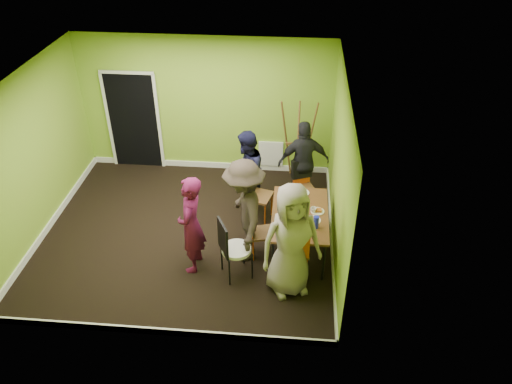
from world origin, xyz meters
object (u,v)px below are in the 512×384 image
chair_bentwood (232,246)px  easel (298,142)px  chair_back_end (302,174)px  dining_table (300,216)px  chair_left_near (256,229)px  chair_left_far (254,190)px  person_front_end (291,241)px  person_standing (191,225)px  person_left_far (247,172)px  person_left_near (244,211)px  chair_front_end (295,249)px  person_back_end (304,162)px  thermos (298,209)px  orange_bottle (299,205)px  blue_bottle (316,222)px

chair_bentwood → easel: bearing=135.0°
chair_bentwood → chair_back_end: bearing=126.8°
dining_table → chair_left_near: (-0.69, -0.17, -0.19)m
dining_table → chair_left_far: size_ratio=1.42×
person_front_end → chair_bentwood: bearing=145.1°
person_standing → person_left_far: 1.80m
chair_bentwood → person_left_far: size_ratio=0.67×
chair_left_near → person_standing: 1.09m
person_left_near → person_front_end: person_front_end is taller
chair_front_end → person_front_end: 0.43m
chair_front_end → easel: size_ratio=0.58×
chair_left_far → person_back_end: person_back_end is taller
thermos → person_left_near: bearing=-167.7°
chair_left_far → chair_front_end: 1.68m
chair_back_end → easel: bearing=-104.6°
thermos → orange_bottle: 0.22m
chair_left_near → person_front_end: 1.02m
chair_left_far → easel: bearing=166.0°
chair_left_near → person_back_end: 1.85m
chair_bentwood → person_back_end: (1.06, 2.22, 0.23)m
chair_front_end → chair_bentwood: bearing=173.3°
chair_front_end → person_back_end: size_ratio=0.63×
person_back_end → orange_bottle: bearing=75.6°
person_left_near → person_front_end: 1.02m
easel → person_left_near: person_left_near is taller
dining_table → person_left_far: person_left_far is taller
thermos → person_front_end: person_front_end is taller
chair_bentwood → blue_bottle: 1.34m
person_standing → person_front_end: person_front_end is taller
dining_table → person_back_end: bearing=88.5°
chair_front_end → easel: (-0.02, 2.82, 0.30)m
person_back_end → blue_bottle: bearing=84.2°
easel → person_left_far: 1.37m
chair_front_end → chair_bentwood: 0.96m
chair_front_end → easel: 2.84m
chair_front_end → person_left_far: bearing=108.4°
dining_table → person_left_near: person_left_near is taller
orange_bottle → person_left_far: 1.34m
thermos → blue_bottle: bearing=-47.2°
chair_bentwood → person_standing: person_standing is taller
chair_left_near → dining_table: bearing=88.6°
chair_back_end → blue_bottle: size_ratio=4.25×
chair_front_end → orange_bottle: size_ratio=13.97×
chair_left_near → thermos: 0.75m
dining_table → chair_bentwood: bearing=-145.0°
chair_front_end → thermos: bearing=79.8°
orange_bottle → chair_bentwood: bearing=-138.6°
dining_table → thermos: bearing=-139.5°
thermos → person_front_end: bearing=-95.4°
chair_left_far → chair_left_near: chair_left_far is taller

